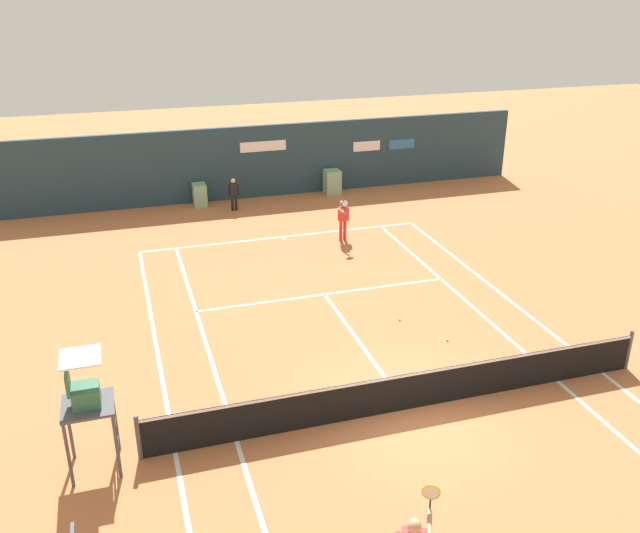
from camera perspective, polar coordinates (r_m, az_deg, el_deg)
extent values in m
plane|color=#C67042|center=(16.30, 7.29, -11.63)|extent=(80.00, 80.00, 0.00)
cube|color=white|center=(26.18, -3.11, 2.47)|extent=(10.60, 0.10, 0.01)
cube|color=white|center=(15.23, -11.91, -14.83)|extent=(0.10, 23.40, 0.01)
cube|color=white|center=(15.33, -6.94, -14.15)|extent=(0.10, 23.40, 0.01)
cube|color=white|center=(18.12, 19.07, -8.95)|extent=(0.10, 23.40, 0.01)
cube|color=white|center=(18.86, 22.32, -8.13)|extent=(0.10, 23.40, 0.01)
cube|color=white|center=(21.48, 0.38, -2.32)|extent=(8.00, 0.10, 0.01)
cube|color=white|center=(18.80, 3.33, -6.34)|extent=(0.10, 6.40, 0.01)
cube|color=white|center=(26.04, -3.03, 2.36)|extent=(0.10, 0.24, 0.01)
cylinder|color=#4C4C51|center=(14.90, -14.83, -13.55)|extent=(0.10, 0.10, 1.07)
cylinder|color=#4C4C51|center=(19.03, 24.22, -6.33)|extent=(0.10, 0.10, 1.07)
cube|color=black|center=(16.04, 7.38, -10.23)|extent=(12.00, 0.03, 0.95)
cube|color=white|center=(15.80, 7.46, -8.89)|extent=(12.00, 0.04, 0.06)
cube|color=#233D4C|center=(30.63, -5.64, 8.61)|extent=(25.00, 0.24, 3.18)
cube|color=white|center=(31.86, 3.89, 9.92)|extent=(1.29, 0.02, 0.44)
cube|color=#2D6BA8|center=(32.51, 6.78, 10.04)|extent=(1.27, 0.02, 0.44)
cube|color=white|center=(30.43, -4.74, 9.90)|extent=(2.04, 0.02, 0.44)
cube|color=#8CB793|center=(30.04, -9.94, 5.88)|extent=(0.55, 0.70, 0.96)
cube|color=#8CB793|center=(31.26, 1.01, 7.03)|extent=(0.69, 0.70, 1.08)
cylinder|color=#47474C|center=(15.17, -16.59, -12.13)|extent=(0.07, 0.07, 1.47)
cylinder|color=#47474C|center=(14.43, -16.48, -14.15)|extent=(0.07, 0.07, 1.47)
cylinder|color=#47474C|center=(15.23, -20.04, -12.49)|extent=(0.07, 0.07, 1.47)
cylinder|color=#47474C|center=(14.50, -20.13, -14.51)|extent=(0.07, 0.07, 1.47)
cylinder|color=#47474C|center=(14.97, -16.41, -14.02)|extent=(0.04, 0.81, 0.04)
cylinder|color=#47474C|center=(14.71, -16.60, -12.65)|extent=(0.04, 0.81, 0.04)
cube|color=#47474C|center=(14.40, -18.69, -10.84)|extent=(1.00, 1.00, 0.06)
cube|color=#2D664C|center=(14.27, -18.81, -10.08)|extent=(0.52, 0.56, 0.40)
cube|color=#2D664C|center=(14.10, -20.19, -8.92)|extent=(0.06, 0.56, 0.45)
cube|color=white|center=(13.84, -19.26, -7.12)|extent=(0.76, 0.80, 0.04)
cylinder|color=red|center=(25.78, 2.07, 3.06)|extent=(0.12, 0.12, 0.76)
cylinder|color=red|center=(25.70, 1.73, 3.00)|extent=(0.12, 0.12, 0.76)
cube|color=red|center=(25.53, 1.92, 4.39)|extent=(0.37, 0.25, 0.53)
sphere|color=tan|center=(25.41, 1.93, 5.18)|extent=(0.21, 0.21, 0.21)
cylinder|color=white|center=(25.39, 1.93, 5.35)|extent=(0.20, 0.20, 0.06)
cylinder|color=red|center=(25.64, 2.33, 4.38)|extent=(0.08, 0.08, 0.51)
cylinder|color=tan|center=(25.15, 1.79, 4.62)|extent=(0.17, 0.52, 0.08)
cylinder|color=black|center=(24.90, 2.08, 4.69)|extent=(0.03, 0.03, 0.22)
torus|color=black|center=(24.82, 2.09, 5.24)|extent=(0.30, 0.08, 0.30)
cylinder|color=silver|center=(24.82, 2.09, 5.24)|extent=(0.26, 0.05, 0.26)
sphere|color=tan|center=(11.23, 7.82, -20.54)|extent=(0.23, 0.23, 0.23)
cylinder|color=tan|center=(11.55, 9.05, -20.25)|extent=(0.33, 0.55, 0.09)
cylinder|color=black|center=(11.69, 9.11, -18.90)|extent=(0.03, 0.03, 0.22)
torus|color=yellow|center=(11.52, 9.19, -17.98)|extent=(0.28, 0.16, 0.30)
cylinder|color=silver|center=(11.52, 9.19, -17.98)|extent=(0.23, 0.12, 0.26)
cylinder|color=black|center=(29.24, -6.97, 5.30)|extent=(0.11, 0.11, 0.69)
cylinder|color=black|center=(29.23, -7.27, 5.28)|extent=(0.11, 0.11, 0.69)
cube|color=black|center=(29.06, -7.18, 6.40)|extent=(0.32, 0.19, 0.49)
sphere|color=tan|center=(28.96, -7.21, 7.04)|extent=(0.19, 0.19, 0.19)
cylinder|color=black|center=(29.09, -6.80, 6.36)|extent=(0.07, 0.07, 0.47)
cylinder|color=black|center=(29.05, -7.55, 6.30)|extent=(0.07, 0.07, 0.47)
sphere|color=#CCE033|center=(19.16, 10.52, -6.01)|extent=(0.07, 0.07, 0.07)
sphere|color=#CCE033|center=(20.04, 6.63, -4.37)|extent=(0.07, 0.07, 0.07)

